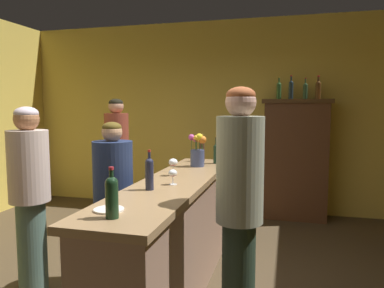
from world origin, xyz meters
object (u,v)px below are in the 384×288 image
Objects in this scene: display_cabinet at (295,157)px; cheese_plate at (109,210)px; bar_counter at (175,237)px; display_bottle_left at (279,90)px; display_bottle_midleft at (291,89)px; display_bottle_center at (305,90)px; wine_bottle_chardonnay at (112,195)px; wine_bottle_riesling at (202,149)px; wine_glass_mid at (173,163)px; patron_tall at (30,192)px; wine_bottle_malbec at (216,152)px; display_bottle_midright at (318,89)px; wine_glass_front at (173,174)px; bartender at (239,206)px; patron_in_grey at (113,197)px; flower_arrangement at (198,151)px; wine_bottle_rose at (149,172)px; patron_in_navy at (117,158)px.

cheese_plate is (-1.15, -3.52, 0.11)m from display_cabinet.
display_bottle_left is at bearing 72.85° from bar_counter.
display_bottle_left is 0.94× the size of display_bottle_midleft.
display_bottle_midleft is 1.13× the size of display_bottle_center.
wine_bottle_chardonnay is at bearing -104.94° from display_bottle_midleft.
wine_bottle_riesling is 2.01× the size of wine_glass_mid.
cheese_plate is 3.73m from display_bottle_left.
display_bottle_center is at bearing 27.45° from patron_tall.
wine_bottle_malbec is 1.81m from display_bottle_left.
wine_bottle_malbec is 1.00× the size of wine_bottle_chardonnay.
patron_tall is at bearing -131.51° from display_bottle_midright.
patron_tall reaches higher than wine_glass_front.
patron_in_grey is at bearing -18.15° from bartender.
wine_glass_front is 0.08× the size of patron_tall.
bar_counter is 0.67m from patron_in_grey.
bar_counter is at bearing -91.01° from flower_arrangement.
wine_bottle_rose is 0.60m from wine_glass_mid.
wine_bottle_malbec is 1.46m from patron_in_navy.
wine_bottle_rose is 1.16m from patron_tall.
bartender reaches higher than wine_bottle_riesling.
display_bottle_center reaches higher than patron_in_navy.
wine_bottle_malbec is 1.84× the size of wine_glass_mid.
display_bottle_midright reaches higher than wine_bottle_malbec.
patron_tall is (-2.36, -2.86, -0.96)m from display_bottle_center.
wine_bottle_riesling reaches higher than wine_bottle_chardonnay.
patron_in_navy is (-1.24, 1.40, 0.47)m from bar_counter.
wine_bottle_malbec is 0.92× the size of wine_bottle_riesling.
wine_glass_front reaches higher than bar_counter.
wine_glass_mid is 1.19m from cheese_plate.
display_bottle_center is at bearing 70.27° from cheese_plate.
wine_bottle_chardonnay is 2.79m from patron_in_navy.
bar_counter is 0.61m from wine_glass_front.
flower_arrangement is 1.03× the size of display_bottle_midleft.
patron_tall is at bearing -127.05° from display_bottle_midleft.
display_bottle_midright is at bearing -93.64° from bartender.
patron_in_navy reaches higher than wine_bottle_chardonnay.
bar_counter is at bearing 89.02° from wine_bottle_chardonnay.
wine_bottle_riesling is (-0.01, 2.26, 0.01)m from wine_bottle_chardonnay.
display_bottle_left is (0.86, 2.34, 0.76)m from wine_glass_mid.
patron_in_grey is (0.61, 0.35, -0.09)m from patron_tall.
display_bottle_midleft is at bearing 66.14° from wine_glass_mid.
patron_tall is (-1.99, -2.86, -0.98)m from display_bottle_left.
cheese_plate is at bearing -4.04° from patron_in_navy.
patron_in_navy is 0.99× the size of bartender.
display_bottle_midleft is 0.20m from display_bottle_center.
flower_arrangement is at bearing 85.65° from wine_bottle_rose.
cheese_plate is at bearing -64.63° from patron_in_grey.
wine_bottle_rose is at bearing -94.35° from flower_arrangement.
display_bottle_left is at bearing 90.11° from patron_in_navy.
patron_in_grey reaches higher than wine_bottle_riesling.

